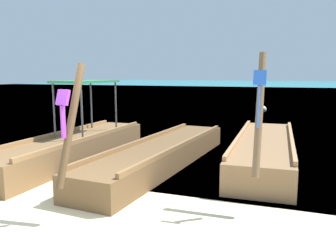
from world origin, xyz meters
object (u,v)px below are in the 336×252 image
Objects in this scene: longtail_boat_yellow_ribbon at (73,147)px; longtail_boat_violet_ribbon at (162,154)px; mooring_buoy_near at (263,109)px; longtail_boat_blue_ribbon at (265,150)px.

longtail_boat_yellow_ribbon reaches higher than longtail_boat_violet_ribbon.
mooring_buoy_near is (3.67, 13.66, -0.17)m from longtail_boat_yellow_ribbon.
longtail_boat_violet_ribbon is 13.34m from mooring_buoy_near.
longtail_boat_blue_ribbon is (4.78, 1.59, -0.05)m from longtail_boat_yellow_ribbon.
longtail_boat_violet_ribbon is (2.38, 0.38, -0.09)m from longtail_boat_yellow_ribbon.
longtail_boat_yellow_ribbon is 2.42m from longtail_boat_violet_ribbon.
longtail_boat_blue_ribbon is (2.39, 1.21, 0.04)m from longtail_boat_violet_ribbon.
longtail_boat_violet_ribbon is at bearing 9.03° from longtail_boat_yellow_ribbon.
mooring_buoy_near is (-1.10, 12.06, -0.12)m from longtail_boat_blue_ribbon.
longtail_boat_yellow_ribbon is 14.14m from mooring_buoy_near.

